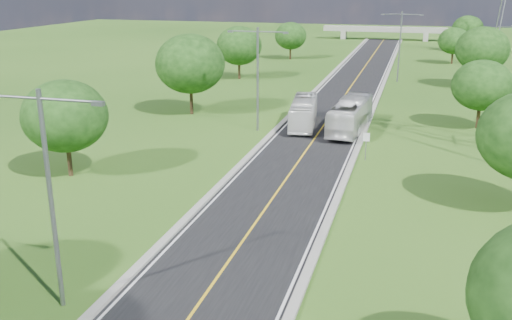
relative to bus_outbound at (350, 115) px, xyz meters
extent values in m
plane|color=#274E15|center=(-2.79, 12.74, -1.60)|extent=(260.00, 260.00, 0.00)
cube|color=black|center=(-2.79, 18.74, -1.57)|extent=(8.00, 150.00, 0.06)
cube|color=gray|center=(-7.04, 18.74, -1.49)|extent=(0.50, 150.00, 0.22)
cube|color=gray|center=(1.46, 18.74, -1.49)|extent=(0.50, 150.00, 0.22)
cylinder|color=slate|center=(2.41, -9.26, -0.40)|extent=(0.08, 0.08, 2.40)
cube|color=white|center=(2.41, -9.29, 0.40)|extent=(0.55, 0.04, 0.70)
cube|color=gray|center=(-12.79, 92.74, -0.60)|extent=(1.20, 3.00, 2.00)
cube|color=gray|center=(7.21, 92.74, -0.60)|extent=(1.20, 3.00, 2.00)
cube|color=gray|center=(-2.79, 92.74, 1.00)|extent=(30.00, 3.00, 1.20)
cylinder|color=slate|center=(-8.79, -35.26, 3.40)|extent=(0.22, 0.22, 10.00)
cylinder|color=slate|center=(-10.19, -35.26, 8.00)|extent=(2.80, 0.12, 0.12)
cylinder|color=slate|center=(-7.39, -35.26, 8.00)|extent=(2.80, 0.12, 0.12)
cube|color=slate|center=(-6.09, -35.26, 7.95)|extent=(0.50, 0.25, 0.18)
cylinder|color=slate|center=(-8.79, -2.26, 3.40)|extent=(0.22, 0.22, 10.00)
cylinder|color=slate|center=(-10.19, -2.26, 8.00)|extent=(2.80, 0.12, 0.12)
cylinder|color=slate|center=(-7.39, -2.26, 8.00)|extent=(2.80, 0.12, 0.12)
cube|color=slate|center=(-11.49, -2.26, 7.95)|extent=(0.50, 0.25, 0.18)
cube|color=slate|center=(-6.09, -2.26, 7.95)|extent=(0.50, 0.25, 0.18)
cylinder|color=slate|center=(3.21, 30.74, 3.40)|extent=(0.22, 0.22, 10.00)
cylinder|color=slate|center=(1.81, 30.74, 8.00)|extent=(2.80, 0.12, 0.12)
cylinder|color=slate|center=(4.61, 30.74, 8.00)|extent=(2.80, 0.12, 0.12)
cube|color=slate|center=(0.51, 30.74, 7.95)|extent=(0.50, 0.25, 0.18)
cube|color=slate|center=(5.91, 30.74, 7.95)|extent=(0.50, 0.25, 0.18)
cylinder|color=black|center=(-18.79, -19.26, -0.25)|extent=(0.36, 0.36, 2.70)
ellipsoid|color=#14340E|center=(-18.79, -19.26, 3.05)|extent=(6.30, 6.30, 5.36)
cylinder|color=black|center=(-17.79, 2.74, 0.02)|extent=(0.36, 0.36, 3.24)
ellipsoid|color=#14340E|center=(-17.79, 2.74, 3.98)|extent=(7.56, 7.56, 6.43)
cylinder|color=black|center=(-19.79, 26.74, -0.16)|extent=(0.36, 0.36, 2.88)
ellipsoid|color=#14340E|center=(-19.79, 26.74, 3.36)|extent=(6.72, 6.72, 5.71)
cylinder|color=black|center=(-17.29, 50.74, -0.34)|extent=(0.36, 0.36, 2.52)
ellipsoid|color=#14340E|center=(-17.29, 50.74, 2.74)|extent=(5.88, 5.88, 5.00)
cylinder|color=black|center=(12.21, 4.74, -0.34)|extent=(0.36, 0.36, 2.52)
ellipsoid|color=#14340E|center=(12.21, 4.74, 2.74)|extent=(5.88, 5.88, 5.00)
cylinder|color=black|center=(14.21, 28.74, -0.07)|extent=(0.36, 0.36, 3.06)
ellipsoid|color=#14340E|center=(14.21, 28.74, 3.67)|extent=(7.14, 7.14, 6.07)
cylinder|color=black|center=(11.71, 52.74, -0.43)|extent=(0.36, 0.36, 2.34)
ellipsoid|color=#14340E|center=(11.71, 52.74, 2.43)|extent=(5.46, 5.46, 4.64)
cylinder|color=black|center=(15.21, 72.74, -0.25)|extent=(0.36, 0.36, 2.70)
ellipsoid|color=#14340E|center=(15.21, 72.74, 3.05)|extent=(6.30, 6.30, 5.36)
imported|color=silver|center=(0.00, 0.00, 0.00)|extent=(3.34, 11.24, 3.09)
imported|color=white|center=(-4.80, 0.73, -0.16)|extent=(3.62, 10.15, 2.77)
camera|label=1|loc=(5.98, -54.89, 12.61)|focal=40.00mm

